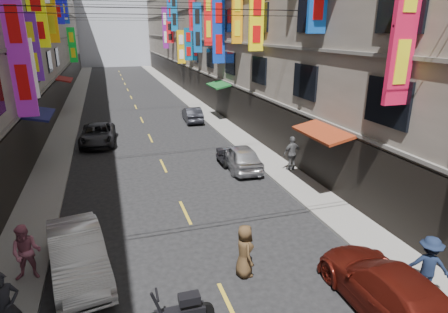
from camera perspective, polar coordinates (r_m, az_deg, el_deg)
sidewalk_left at (r=38.78m, az=-22.21°, el=6.58°), size 2.00×90.00×0.12m
sidewalk_right at (r=39.61m, az=-4.57°, el=8.12°), size 2.00×90.00×0.12m
building_row_right at (r=40.77m, az=3.92°, el=21.74°), size 10.14×90.00×19.00m
haze_block at (r=88.09m, az=-16.80°, el=20.34°), size 18.00×8.00×22.00m
shop_signage at (r=30.96m, az=-13.57°, el=21.56°), size 14.00×55.00×12.66m
street_awnings at (r=22.42m, az=-13.62°, el=7.20°), size 13.99×35.20×0.41m
overhead_cables at (r=26.15m, az=-12.44°, el=21.64°), size 14.00×38.04×1.24m
lane_markings at (r=35.81m, az=-12.90°, el=6.50°), size 0.12×80.20×0.01m
scooter_crossing at (r=10.43m, az=-6.54°, el=-22.23°), size 1.80×0.50×1.14m
scooter_far_right at (r=21.14m, az=-0.42°, el=-0.14°), size 0.50×1.80×1.14m
car_left_mid at (r=12.68m, az=-21.39°, el=-13.73°), size 2.22×4.60×1.45m
car_left_far at (r=26.45m, az=-18.67°, el=3.20°), size 2.44×4.82×1.31m
car_right_near at (r=11.46m, az=23.79°, el=-18.04°), size 1.99×4.82×1.39m
car_right_mid at (r=20.52m, az=2.50°, el=-0.01°), size 1.82×4.13×1.38m
car_right_far at (r=31.49m, az=-4.85°, el=6.41°), size 1.53×3.82×1.24m
pedestrian_lnear at (r=10.80m, az=-30.39°, el=-19.25°), size 0.89×0.86×1.89m
pedestrian_lfar at (r=12.85m, az=-27.89°, el=-12.82°), size 0.93×0.70×1.77m
pedestrian_rnear at (r=12.35m, az=28.67°, el=-14.31°), size 1.26×1.15×1.76m
pedestrian_rfar at (r=20.22m, az=10.32°, el=0.48°), size 1.18×0.79×1.86m
pedestrian_crossing at (r=11.81m, az=3.15°, el=-14.16°), size 0.58×0.84×1.71m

